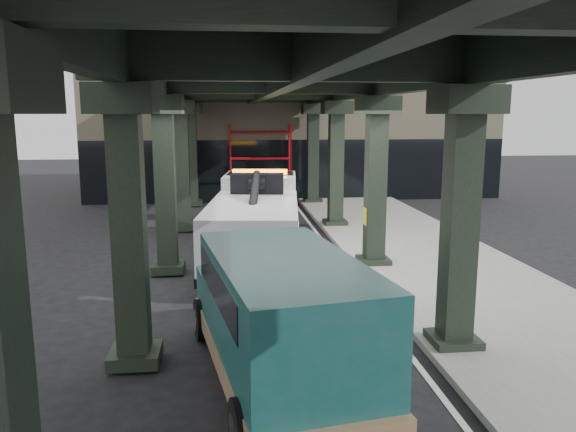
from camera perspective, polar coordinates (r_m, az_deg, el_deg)
ground at (r=14.62m, az=0.69°, el=-7.61°), size 90.00×90.00×0.00m
sidewalk at (r=17.54m, az=14.68°, el=-4.64°), size 5.00×40.00×0.15m
lane_stripe at (r=16.78m, az=5.66°, el=-5.27°), size 0.12×38.00×0.01m
viaduct at (r=15.89m, az=-1.63°, el=13.78°), size 7.40×32.00×6.40m
building at (r=34.02m, az=-0.00°, el=9.48°), size 22.00×10.00×8.00m
scaffolding at (r=28.61m, az=-2.84°, el=5.51°), size 3.08×0.88×4.00m
tow_truck at (r=17.24m, az=-3.18°, el=-0.16°), size 3.31×8.77×2.81m
towed_van at (r=9.37m, az=-0.83°, el=-10.08°), size 3.08×5.94×2.30m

